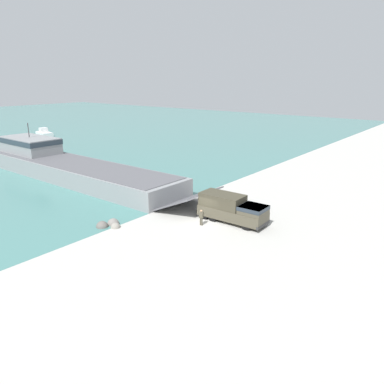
# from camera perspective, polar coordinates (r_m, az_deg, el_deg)

# --- Properties ---
(ground_plane) EXTENTS (240.00, 240.00, 0.00)m
(ground_plane) POSITION_cam_1_polar(r_m,az_deg,el_deg) (39.81, 0.98, -4.79)
(ground_plane) COLOR #B7B5AD
(landing_craft) EXTENTS (8.25, 43.33, 7.57)m
(landing_craft) POSITION_cam_1_polar(r_m,az_deg,el_deg) (61.16, -18.47, 3.91)
(landing_craft) COLOR gray
(landing_craft) RESTS_ON ground_plane
(military_truck) EXTENTS (2.77, 7.58, 2.89)m
(military_truck) POSITION_cam_1_polar(r_m,az_deg,el_deg) (40.00, 6.07, -2.50)
(military_truck) COLOR #4C4738
(military_truck) RESTS_ON ground_plane
(soldier_on_ramp) EXTENTS (0.30, 0.47, 1.71)m
(soldier_on_ramp) POSITION_cam_1_polar(r_m,az_deg,el_deg) (38.97, 1.42, -3.73)
(soldier_on_ramp) COLOR #4C4738
(soldier_on_ramp) RESTS_ON ground_plane
(moored_boat_a) EXTENTS (3.81, 6.55, 2.08)m
(moored_boat_a) POSITION_cam_1_polar(r_m,az_deg,el_deg) (108.51, -21.60, 8.35)
(moored_boat_a) COLOR white
(moored_boat_a) RESTS_ON ground_plane
(mooring_bollard) EXTENTS (0.27, 0.27, 0.68)m
(mooring_bollard) POSITION_cam_1_polar(r_m,az_deg,el_deg) (48.42, 1.55, -0.32)
(mooring_bollard) COLOR #333338
(mooring_bollard) RESTS_ON ground_plane
(shoreline_rock_a) EXTENTS (1.27, 1.27, 1.27)m
(shoreline_rock_a) POSITION_cam_1_polar(r_m,az_deg,el_deg) (40.42, -11.91, -4.83)
(shoreline_rock_a) COLOR gray
(shoreline_rock_a) RESTS_ON ground_plane
(shoreline_rock_b) EXTENTS (1.02, 1.02, 1.02)m
(shoreline_rock_b) POSITION_cam_1_polar(r_m,az_deg,el_deg) (39.55, -11.58, -5.30)
(shoreline_rock_b) COLOR gray
(shoreline_rock_b) RESTS_ON ground_plane
(shoreline_rock_c) EXTENTS (1.25, 1.25, 1.25)m
(shoreline_rock_c) POSITION_cam_1_polar(r_m,az_deg,el_deg) (39.98, -13.52, -5.19)
(shoreline_rock_c) COLOR #66605B
(shoreline_rock_c) RESTS_ON ground_plane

